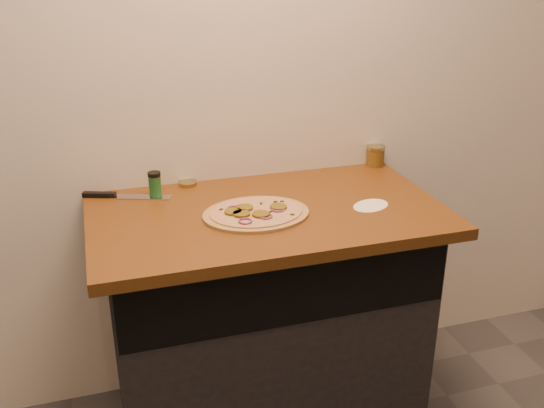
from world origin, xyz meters
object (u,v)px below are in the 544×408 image
object	(u,v)px
pizza	(256,213)
spice_shaker	(155,184)
chefs_knife	(119,196)
salsa_jar	(375,156)

from	to	relation	value
pizza	spice_shaker	world-z (taller)	spice_shaker
chefs_knife	salsa_jar	distance (m)	1.03
salsa_jar	chefs_knife	bearing A→B (deg)	-177.33
chefs_knife	salsa_jar	world-z (taller)	salsa_jar
pizza	spice_shaker	bearing A→B (deg)	138.11
chefs_knife	spice_shaker	bearing A→B (deg)	-12.81
chefs_knife	salsa_jar	xyz separation A→B (m)	(1.03, 0.05, 0.04)
spice_shaker	salsa_jar	bearing A→B (deg)	4.90
chefs_knife	spice_shaker	world-z (taller)	spice_shaker
pizza	spice_shaker	size ratio (longest dim) A/B	3.84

